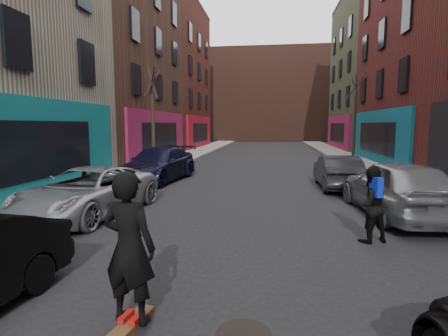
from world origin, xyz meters
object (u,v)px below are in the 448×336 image
(parked_right_end, at_px, (337,172))
(skateboarder, at_px, (129,247))
(parked_right_far, at_px, (397,187))
(manhole, at_px, (244,335))
(tree_right_far, at_px, (355,111))
(tree_left_far, at_px, (153,110))
(skateboard, at_px, (132,324))
(parked_left_end, at_px, (158,164))
(parked_left_far, at_px, (88,192))
(pedestrian, at_px, (370,205))

(parked_right_end, height_order, skateboarder, skateboarder)
(parked_right_far, xyz_separation_m, manhole, (-3.81, -6.24, -0.81))
(tree_right_far, height_order, manhole, tree_right_far)
(tree_right_far, relative_size, manhole, 9.71)
(tree_left_far, distance_m, skateboarder, 16.35)
(tree_right_far, xyz_separation_m, skateboarder, (-7.38, -21.39, -2.47))
(skateboard, distance_m, manhole, 1.43)
(parked_left_end, height_order, parked_right_end, parked_left_end)
(tree_right_far, relative_size, skateboard, 8.50)
(tree_right_far, height_order, parked_left_far, tree_right_far)
(skateboarder, height_order, pedestrian, skateboarder)
(parked_left_end, xyz_separation_m, skateboarder, (3.42, -11.35, 0.30))
(tree_left_far, height_order, parked_left_end, tree_left_far)
(skateboard, xyz_separation_m, skateboarder, (0.00, 0.00, 1.01))
(pedestrian, distance_m, manhole, 4.62)
(skateboarder, bearing_deg, parked_right_far, -120.13)
(tree_left_far, bearing_deg, parked_left_end, -68.38)
(skateboarder, bearing_deg, tree_right_far, -99.33)
(tree_left_far, height_order, parked_right_end, tree_left_far)
(skateboard, height_order, pedestrian, pedestrian)
(tree_left_far, height_order, skateboarder, tree_left_far)
(skateboard, bearing_deg, parked_right_end, 77.24)
(skateboard, bearing_deg, manhole, 11.01)
(tree_right_far, xyz_separation_m, parked_left_far, (-10.80, -16.22, -2.85))
(parked_right_end, bearing_deg, manhole, 74.00)
(parked_right_end, bearing_deg, skateboarder, 67.15)
(tree_left_far, xyz_separation_m, parked_right_end, (9.40, -4.80, -2.71))
(tree_left_far, distance_m, pedestrian, 14.78)
(skateboard, relative_size, pedestrian, 0.49)
(parked_right_far, xyz_separation_m, skateboarder, (-5.24, -6.27, 0.24))
(pedestrian, bearing_deg, parked_right_far, -138.94)
(tree_left_far, relative_size, skateboard, 8.12)
(tree_right_far, bearing_deg, parked_left_far, -123.66)
(tree_left_far, bearing_deg, skateboarder, -71.94)
(parked_left_far, relative_size, skateboard, 6.11)
(tree_right_far, distance_m, parked_right_end, 11.56)
(parked_left_far, xyz_separation_m, parked_left_end, (0.00, 6.18, 0.08))
(skateboard, relative_size, manhole, 1.14)
(parked_right_far, relative_size, skateboarder, 2.50)
(parked_left_far, bearing_deg, skateboarder, -49.30)
(skateboarder, relative_size, manhole, 2.75)
(manhole, bearing_deg, skateboard, -178.70)
(tree_right_far, distance_m, manhole, 22.45)
(parked_right_end, distance_m, manhole, 10.99)
(tree_left_far, xyz_separation_m, skateboard, (5.02, -15.39, -3.33))
(tree_right_far, bearing_deg, parked_right_far, -98.08)
(parked_left_far, xyz_separation_m, parked_right_end, (7.80, 5.42, -0.01))
(tree_left_far, distance_m, skateboard, 16.52)
(tree_left_far, bearing_deg, skateboard, -71.94)
(parked_left_far, xyz_separation_m, skateboard, (3.42, -5.17, -0.63))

